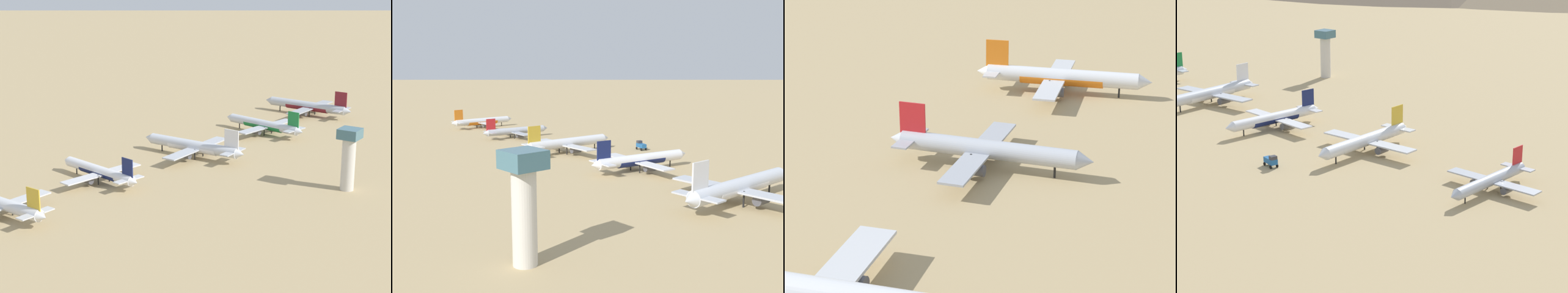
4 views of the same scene
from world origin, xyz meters
TOP-DOWN VIEW (x-y plane):
  - parked_jet_5 at (11.10, 95.73)m, footprint 36.54×29.76m
  - parked_jet_6 at (18.20, 141.20)m, footprint 39.01×31.62m

SIDE VIEW (x-z plane):
  - parked_jet_5 at x=11.10m, z-range -1.72..8.81m
  - parked_jet_6 at x=18.20m, z-range -1.88..9.38m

